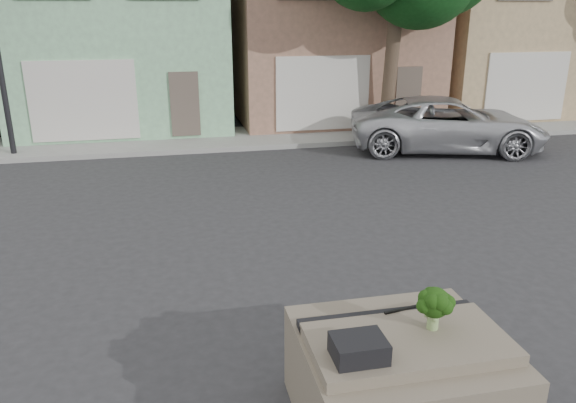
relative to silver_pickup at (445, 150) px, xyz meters
name	(u,v)px	position (x,y,z in m)	size (l,w,h in m)	color
ground_plane	(320,290)	(-6.12, -7.84, 0.00)	(120.00, 120.00, 0.00)	#303033
sidewalk	(235,138)	(-6.12, 2.66, 0.07)	(40.00, 3.00, 0.15)	gray
townhouse_mint	(120,18)	(-9.62, 6.66, 3.77)	(7.20, 8.20, 7.55)	#8CC696
townhouse_tan	(322,17)	(-2.12, 6.66, 3.77)	(7.20, 8.20, 7.55)	#976C57
townhouse_beige	(498,16)	(5.38, 6.66, 3.77)	(7.20, 8.20, 7.55)	tan
silver_pickup	(445,150)	(0.00, 0.00, 0.00)	(2.66, 5.77, 1.60)	silver
tree_near	(395,3)	(-1.12, 1.96, 4.25)	(4.40, 4.00, 8.50)	#103C13
car_dashboard	(399,378)	(-6.12, -10.84, 0.56)	(2.00, 1.80, 1.12)	#6F6453
instrument_hump	(359,348)	(-6.70, -11.19, 1.22)	(0.48, 0.38, 0.20)	black
wiper_arm	(413,307)	(-5.84, -10.46, 1.13)	(0.70, 0.03, 0.02)	black
broccoli	(434,308)	(-5.82, -10.87, 1.34)	(0.37, 0.37, 0.45)	black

